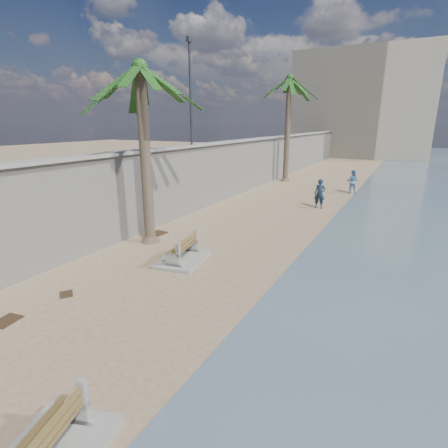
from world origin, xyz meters
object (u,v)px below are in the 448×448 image
(person_a, at_px, (320,192))
(person_b, at_px, (352,180))
(bench_far, at_px, (182,251))
(palm_mid, at_px, (140,69))
(palm_back, at_px, (290,80))

(person_a, relative_size, person_b, 1.06)
(person_b, bearing_deg, bench_far, 78.16)
(person_b, bearing_deg, palm_mid, 68.82)
(palm_back, xyz_separation_m, person_b, (5.76, -2.91, -6.99))
(person_b, bearing_deg, person_a, 80.45)
(palm_mid, height_order, palm_back, palm_back)
(palm_mid, bearing_deg, bench_far, -24.93)
(bench_far, bearing_deg, person_a, 77.00)
(palm_mid, bearing_deg, person_a, 62.59)
(palm_mid, relative_size, person_a, 3.93)
(palm_back, height_order, person_b, palm_back)
(palm_mid, bearing_deg, person_b, 68.87)
(bench_far, xyz_separation_m, palm_back, (-2.48, 18.63, 7.53))
(person_a, height_order, person_b, person_a)
(palm_back, xyz_separation_m, person_a, (4.84, -8.40, -6.94))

